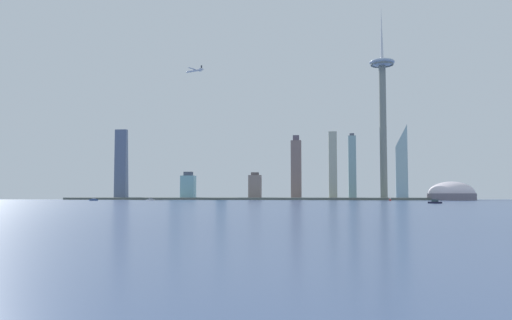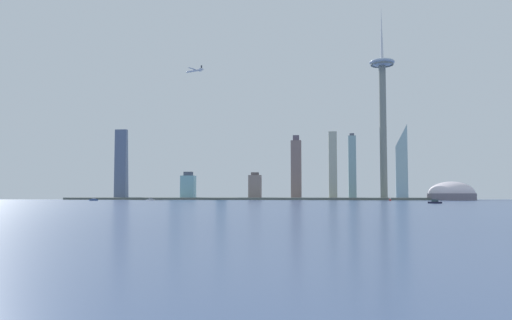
# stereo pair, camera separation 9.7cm
# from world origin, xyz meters

# --- Properties ---
(ground_plane) EXTENTS (6000.00, 6000.00, 0.00)m
(ground_plane) POSITION_xyz_m (0.00, 0.00, 0.00)
(ground_plane) COLOR #3C507A
(waterfront_pier) EXTENTS (689.69, 69.21, 3.87)m
(waterfront_pier) POSITION_xyz_m (0.00, 510.61, 1.94)
(waterfront_pier) COLOR slate
(waterfront_pier) RESTS_ON ground
(observation_tower) EXTENTS (46.47, 46.47, 358.55)m
(observation_tower) POSITION_xyz_m (239.32, 544.48, 189.94)
(observation_tower) COLOR gray
(observation_tower) RESTS_ON ground
(stadium_dome) EXTENTS (79.82, 79.82, 40.34)m
(stadium_dome) POSITION_xyz_m (345.13, 492.48, 10.00)
(stadium_dome) COLOR gray
(stadium_dome) RESTS_ON ground
(skyscraper_0) EXTENTS (13.50, 20.86, 119.40)m
(skyscraper_0) POSITION_xyz_m (181.05, 521.02, 58.25)
(skyscraper_0) COLOR #84A8AD
(skyscraper_0) RESTS_ON ground
(skyscraper_1) EXTENTS (14.47, 26.18, 121.76)m
(skyscraper_1) POSITION_xyz_m (146.60, 515.75, 60.88)
(skyscraper_1) COLOR #ADB09E
(skyscraper_1) RESTS_ON ground
(skyscraper_2) EXTENTS (18.99, 19.91, 119.94)m
(skyscraper_2) POSITION_xyz_m (79.50, 542.92, 56.88)
(skyscraper_2) COLOR slate
(skyscraper_2) RESTS_ON ground
(skyscraper_3) EXTENTS (21.81, 21.48, 178.92)m
(skyscraper_3) POSITION_xyz_m (188.90, 609.47, 86.34)
(skyscraper_3) COLOR #BBB7A9
(skyscraper_3) RESTS_ON ground
(skyscraper_4) EXTENTS (25.88, 20.31, 51.90)m
(skyscraper_4) POSITION_xyz_m (-121.45, 522.26, 23.76)
(skyscraper_4) COLOR #79AFC0
(skyscraper_4) RESTS_ON ground
(skyscraper_5) EXTENTS (22.93, 19.11, 134.29)m
(skyscraper_5) POSITION_xyz_m (-256.12, 533.39, 67.15)
(skyscraper_5) COLOR slate
(skyscraper_5) RESTS_ON ground
(skyscraper_6) EXTENTS (23.59, 15.99, 50.91)m
(skyscraper_6) POSITION_xyz_m (2.38, 539.57, 23.83)
(skyscraper_6) COLOR gray
(skyscraper_6) RESTS_ON ground
(skyscraper_7) EXTENTS (19.28, 16.49, 95.99)m
(skyscraper_7) POSITION_xyz_m (-74.17, 604.39, 46.40)
(skyscraper_7) COLOR teal
(skyscraper_7) RESTS_ON ground
(skyscraper_8) EXTENTS (13.11, 26.07, 82.03)m
(skyscraper_8) POSITION_xyz_m (-285.19, 596.42, 37.65)
(skyscraper_8) COLOR tan
(skyscraper_8) RESTS_ON ground
(skyscraper_9) EXTENTS (22.68, 20.51, 173.88)m
(skyscraper_9) POSITION_xyz_m (279.94, 610.46, 86.94)
(skyscraper_9) COLOR #96B8C5
(skyscraper_9) RESTS_ON ground
(skyscraper_10) EXTENTS (18.70, 26.06, 115.86)m
(skyscraper_10) POSITION_xyz_m (-157.48, 566.48, 55.08)
(skyscraper_10) COLOR #7FA5B8
(skyscraper_10) RESTS_ON ground
(boat_0) EXTENTS (4.41, 9.53, 9.28)m
(boat_0) POSITION_xyz_m (230.70, 392.02, 1.62)
(boat_0) COLOR red
(boat_0) RESTS_ON ground
(boat_1) EXTENTS (10.54, 14.68, 3.61)m
(boat_1) POSITION_xyz_m (-149.40, 391.91, 1.30)
(boat_1) COLOR white
(boat_1) RESTS_ON ground
(boat_2) EXTENTS (13.69, 10.26, 4.07)m
(boat_2) POSITION_xyz_m (-226.09, 346.72, 1.51)
(boat_2) COLOR navy
(boat_2) RESTS_ON ground
(boat_3) EXTENTS (13.40, 14.23, 4.53)m
(boat_3) POSITION_xyz_m (248.51, 158.94, 1.63)
(boat_3) COLOR black
(boat_3) RESTS_ON ground
(airplane) EXTENTS (33.74, 31.52, 8.91)m
(airplane) POSITION_xyz_m (-87.96, 430.00, 221.49)
(airplane) COLOR silver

